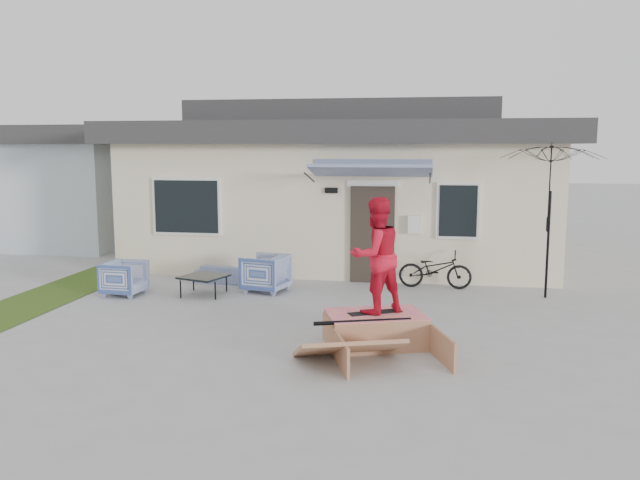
% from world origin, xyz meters
% --- Properties ---
extents(ground, '(90.00, 90.00, 0.00)m').
position_xyz_m(ground, '(0.00, 0.00, 0.00)').
color(ground, '#9F9F9F').
rests_on(ground, ground).
extents(grass_strip, '(1.40, 8.00, 0.01)m').
position_xyz_m(grass_strip, '(-5.20, 2.00, 0.00)').
color(grass_strip, '#2F4C17').
rests_on(grass_strip, ground).
extents(house, '(10.80, 8.49, 4.10)m').
position_xyz_m(house, '(0.00, 7.99, 1.94)').
color(house, beige).
rests_on(house, ground).
extents(neighbor_house, '(8.60, 7.60, 3.50)m').
position_xyz_m(neighbor_house, '(-10.50, 10.00, 1.78)').
color(neighbor_house, silver).
rests_on(neighbor_house, ground).
extents(loveseat, '(1.37, 0.56, 0.52)m').
position_xyz_m(loveseat, '(-2.12, 3.94, 0.26)').
color(loveseat, '#2A448E').
rests_on(loveseat, ground).
extents(armchair_left, '(0.74, 0.78, 0.76)m').
position_xyz_m(armchair_left, '(-3.76, 2.44, 0.38)').
color(armchair_left, '#2A448E').
rests_on(armchair_left, ground).
extents(armchair_right, '(0.93, 0.97, 0.84)m').
position_xyz_m(armchair_right, '(-1.07, 3.22, 0.42)').
color(armchair_right, '#2A448E').
rests_on(armchair_right, ground).
extents(coffee_table, '(1.00, 1.00, 0.39)m').
position_xyz_m(coffee_table, '(-2.21, 2.71, 0.20)').
color(coffee_table, black).
rests_on(coffee_table, ground).
extents(bicycle, '(1.53, 0.59, 0.97)m').
position_xyz_m(bicycle, '(2.35, 4.11, 0.48)').
color(bicycle, black).
rests_on(bicycle, ground).
extents(patio_umbrella, '(2.28, 2.17, 2.20)m').
position_xyz_m(patio_umbrella, '(4.49, 3.59, 1.75)').
color(patio_umbrella, black).
rests_on(patio_umbrella, ground).
extents(skate_ramp, '(1.95, 2.25, 0.47)m').
position_xyz_m(skate_ramp, '(1.45, -0.02, 0.24)').
color(skate_ramp, '#9E6849').
rests_on(skate_ramp, ground).
extents(skateboard, '(0.82, 0.58, 0.05)m').
position_xyz_m(skateboard, '(1.44, 0.02, 0.50)').
color(skateboard, black).
rests_on(skateboard, skate_ramp).
extents(skater, '(1.06, 1.03, 1.72)m').
position_xyz_m(skater, '(1.44, 0.02, 1.39)').
color(skater, red).
rests_on(skater, skateboard).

